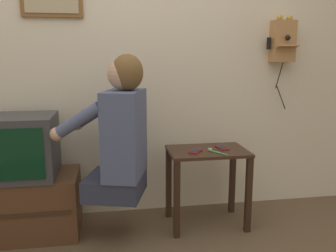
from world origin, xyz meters
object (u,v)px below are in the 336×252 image
(wall_phone_antique, at_px, (283,41))
(television, at_px, (19,147))
(person, at_px, (121,132))
(cell_phone_spare, at_px, (222,148))
(cell_phone_held, at_px, (196,151))
(toothbrush, at_px, (216,152))

(wall_phone_antique, bearing_deg, television, -173.20)
(person, distance_m, television, 0.70)
(wall_phone_antique, bearing_deg, cell_phone_spare, -155.49)
(wall_phone_antique, relative_size, cell_phone_spare, 5.52)
(person, bearing_deg, cell_phone_held, -66.06)
(person, xyz_separation_m, toothbrush, (0.66, 0.02, -0.17))
(person, relative_size, cell_phone_spare, 7.02)
(person, height_order, cell_phone_held, person)
(television, bearing_deg, person, -13.04)
(wall_phone_antique, xyz_separation_m, cell_phone_held, (-0.77, -0.32, -0.77))
(cell_phone_held, bearing_deg, cell_phone_spare, 52.98)
(cell_phone_held, xyz_separation_m, cell_phone_spare, (0.21, 0.07, 0.00))
(person, bearing_deg, toothbrush, -71.61)
(toothbrush, bearing_deg, wall_phone_antique, -2.43)
(wall_phone_antique, xyz_separation_m, cell_phone_spare, (-0.55, -0.25, -0.77))
(cell_phone_held, height_order, cell_phone_spare, same)
(cell_phone_spare, bearing_deg, television, 168.44)
(wall_phone_antique, bearing_deg, toothbrush, -149.90)
(person, height_order, television, person)
(television, bearing_deg, wall_phone_antique, 6.80)
(cell_phone_spare, bearing_deg, cell_phone_held, -173.14)
(cell_phone_spare, distance_m, toothbrush, 0.14)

